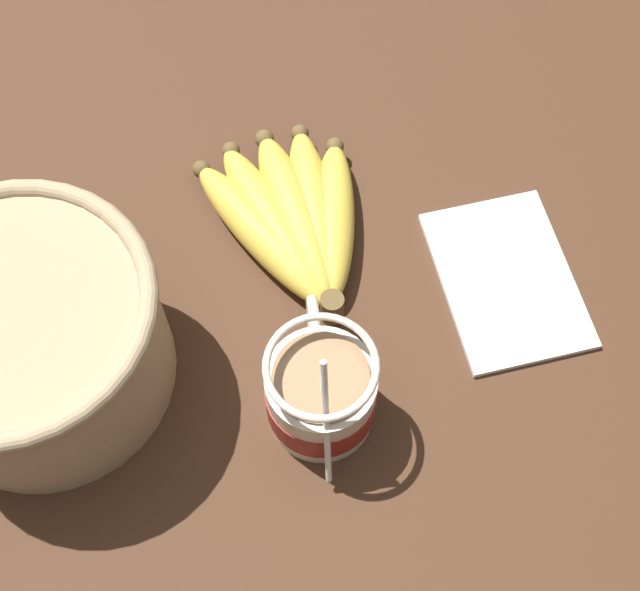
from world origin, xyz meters
TOP-DOWN VIEW (x-y plane):
  - table at (0.00, 0.00)cm, footprint 100.94×100.94cm
  - coffee_mug at (-3.93, -2.57)cm, footprint 14.28×8.76cm
  - banana_bunch at (13.31, -2.05)cm, footprint 20.68×15.83cm
  - woven_basket at (1.76, 19.39)cm, footprint 21.76×21.76cm
  - napkin at (6.39, -19.99)cm, footprint 17.50×13.37cm

SIDE VIEW (x-z plane):
  - table at x=0.00cm, z-range 0.00..3.37cm
  - napkin at x=6.39cm, z-range 3.37..3.97cm
  - banana_bunch at x=13.31cm, z-range 3.11..7.44cm
  - coffee_mug at x=-3.93cm, z-range 0.36..14.62cm
  - woven_basket at x=1.76cm, z-range 3.72..16.67cm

